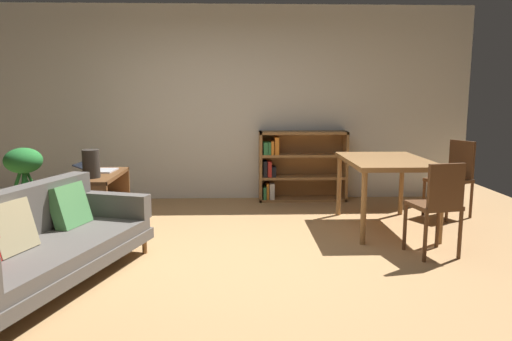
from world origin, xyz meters
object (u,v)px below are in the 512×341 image
desk_speaker (91,164)px  dining_chair_far (438,203)px  open_laptop (98,169)px  potted_floor_plant (25,182)px  media_console (99,202)px  fabric_couch (34,241)px  dining_table (386,166)px  dining_chair_near (453,175)px  bookshelf (297,166)px

desk_speaker → dining_chair_far: desk_speaker is taller
open_laptop → potted_floor_plant: bearing=-171.2°
media_console → fabric_couch: bearing=-90.7°
fabric_couch → potted_floor_plant: (-0.80, 1.71, 0.16)m
media_console → dining_chair_far: 3.56m
dining_table → dining_chair_near: 1.12m
open_laptop → potted_floor_plant: size_ratio=0.50×
potted_floor_plant → media_console: bearing=-4.6°
media_console → open_laptop: (-0.04, 0.19, 0.34)m
potted_floor_plant → dining_chair_far: bearing=-15.3°
dining_chair_near → bookshelf: bearing=151.1°
open_laptop → dining_table: 3.25m
dining_table → dining_chair_near: dining_chair_near is taller
potted_floor_plant → dining_chair_near: (5.01, 0.31, -0.01)m
potted_floor_plant → dining_chair_near: dining_chair_near is taller
media_console → dining_chair_near: dining_chair_near is taller
open_laptop → dining_chair_far: size_ratio=0.51×
dining_chair_near → open_laptop: bearing=-177.5°
open_laptop → desk_speaker: bearing=-82.1°
media_console → dining_chair_far: (3.38, -1.09, 0.21)m
potted_floor_plant → dining_chair_near: 5.02m
dining_table → bookshelf: size_ratio=1.05×
fabric_couch → dining_chair_near: (4.20, 2.02, 0.15)m
dining_chair_far → dining_chair_near: bearing=61.3°
desk_speaker → potted_floor_plant: desk_speaker is taller
open_laptop → desk_speaker: 0.45m
open_laptop → dining_chair_near: size_ratio=0.48×
open_laptop → dining_table: dining_table is taller
dining_chair_far → bookshelf: size_ratio=0.72×
desk_speaker → dining_chair_near: size_ratio=0.32×
dining_chair_far → bookshelf: 2.64m
bookshelf → dining_chair_near: bearing=-28.9°
media_console → dining_chair_near: bearing=5.1°
potted_floor_plant → bookshelf: bookshelf is taller
dining_table → dining_chair_near: size_ratio=1.38×
media_console → dining_chair_far: size_ratio=1.15×
media_console → potted_floor_plant: bearing=175.4°
fabric_couch → dining_table: (3.22, 1.53, 0.35)m
fabric_couch → desk_speaker: desk_speaker is taller
media_console → dining_chair_near: (4.18, 0.37, 0.21)m
fabric_couch → media_console: (0.02, 1.65, -0.06)m
potted_floor_plant → bookshelf: 3.47m
media_console → dining_table: size_ratio=0.79×
open_laptop → dining_table: (3.24, -0.30, 0.07)m
desk_speaker → bookshelf: 2.88m
fabric_couch → potted_floor_plant: bearing=115.1°
fabric_couch → media_console: size_ratio=2.09×
media_console → potted_floor_plant: 0.86m
dining_table → bookshelf: bearing=118.6°
fabric_couch → open_laptop: size_ratio=4.74×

